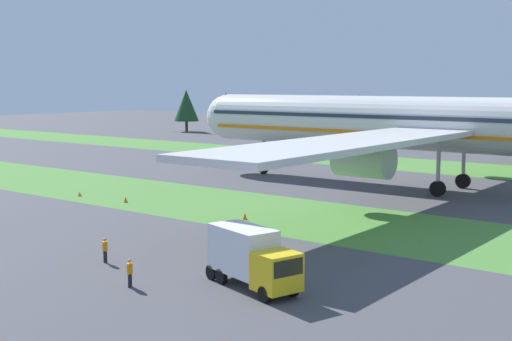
{
  "coord_description": "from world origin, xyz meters",
  "views": [
    {
      "loc": [
        43.73,
        -21.07,
        12.17
      ],
      "look_at": [
        3.53,
        29.96,
        4.0
      ],
      "focal_mm": 48.56,
      "sensor_mm": 36.0,
      "label": 1
    }
  ],
  "objects": [
    {
      "name": "taxiway_marker_0",
      "position": [
        -10.38,
        25.87,
        0.3
      ],
      "size": [
        0.44,
        0.44,
        0.61
      ],
      "primitive_type": "cone",
      "color": "orange",
      "rests_on": "ground"
    },
    {
      "name": "ground_crew_loader",
      "position": [
        7.08,
        8.8,
        0.95
      ],
      "size": [
        0.54,
        0.36,
        1.74
      ],
      "rotation": [
        0.0,
        0.0,
        2.83
      ],
      "color": "black",
      "rests_on": "ground"
    },
    {
      "name": "grass_strip_far",
      "position": [
        0.0,
        75.28,
        0.0
      ],
      "size": [
        320.0,
        16.19,
        0.01
      ],
      "primitive_type": "cube",
      "color": "#4C8438",
      "rests_on": "ground"
    },
    {
      "name": "distant_tree_line",
      "position": [
        -2.53,
        107.11,
        6.71
      ],
      "size": [
        162.06,
        9.59,
        12.6
      ],
      "color": "#4C3823",
      "rests_on": "ground"
    },
    {
      "name": "catering_truck",
      "position": [
        18.65,
        10.36,
        1.95
      ],
      "size": [
        7.32,
        4.14,
        3.58
      ],
      "rotation": [
        0.0,
        0.0,
        -1.85
      ],
      "color": "yellow",
      "rests_on": "ground"
    },
    {
      "name": "airliner",
      "position": [
        11.13,
        53.13,
        7.62
      ],
      "size": [
        66.7,
        81.59,
        21.27
      ],
      "rotation": [
        0.0,
        0.0,
        1.59
      ],
      "color": "silver",
      "rests_on": "ground"
    },
    {
      "name": "taxiway_marker_1",
      "position": [
        4.99,
        26.48,
        0.3
      ],
      "size": [
        0.44,
        0.44,
        0.6
      ],
      "primitive_type": "cone",
      "color": "orange",
      "rests_on": "ground"
    },
    {
      "name": "taxiway_marker_2",
      "position": [
        -17.42,
        25.47,
        0.24
      ],
      "size": [
        0.44,
        0.44,
        0.47
      ],
      "primitive_type": "cone",
      "color": "orange",
      "rests_on": "ground"
    },
    {
      "name": "ground_crew_marshaller",
      "position": [
        12.74,
        6.0,
        0.95
      ],
      "size": [
        0.36,
        0.49,
        1.74
      ],
      "rotation": [
        0.0,
        0.0,
        5.26
      ],
      "color": "black",
      "rests_on": "ground"
    },
    {
      "name": "grass_strip_near",
      "position": [
        0.0,
        30.9,
        0.0
      ],
      "size": [
        320.0,
        16.19,
        0.01
      ],
      "primitive_type": "cube",
      "color": "#4C8438",
      "rests_on": "ground"
    }
  ]
}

